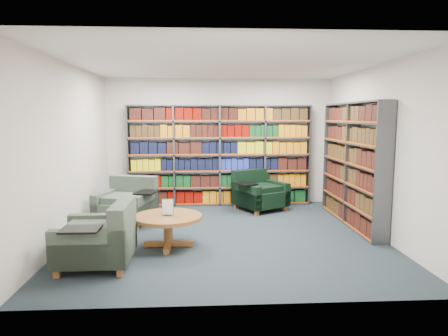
{
  "coord_description": "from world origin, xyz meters",
  "views": [
    {
      "loc": [
        -0.4,
        -6.45,
        1.96
      ],
      "look_at": [
        0.0,
        0.6,
        1.05
      ],
      "focal_mm": 32.0,
      "sensor_mm": 36.0,
      "label": 1
    }
  ],
  "objects": [
    {
      "name": "bookshelf_right",
      "position": [
        2.34,
        0.6,
        1.1
      ],
      "size": [
        0.28,
        2.5,
        2.2
      ],
      "color": "#47494F",
      "rests_on": "ground"
    },
    {
      "name": "chair_teal_front",
      "position": [
        -1.71,
        -1.28,
        0.34
      ],
      "size": [
        0.93,
        1.09,
        0.85
      ],
      "color": "#092134",
      "rests_on": "ground"
    },
    {
      "name": "chair_green_right",
      "position": [
        0.79,
        1.87,
        0.33
      ],
      "size": [
        1.23,
        1.23,
        0.82
      ],
      "color": "black",
      "rests_on": "ground"
    },
    {
      "name": "room_shell",
      "position": [
        0.0,
        0.0,
        1.4
      ],
      "size": [
        5.02,
        5.02,
        2.82
      ],
      "color": "#1A242C",
      "rests_on": "ground"
    },
    {
      "name": "coffee_table",
      "position": [
        -0.91,
        -0.55,
        0.39
      ],
      "size": [
        1.03,
        1.03,
        0.72
      ],
      "color": "#9F6E33",
      "rests_on": "ground"
    },
    {
      "name": "bookshelf_back",
      "position": [
        0.0,
        2.34,
        1.1
      ],
      "size": [
        4.0,
        0.28,
        2.2
      ],
      "color": "#47494F",
      "rests_on": "ground"
    },
    {
      "name": "chair_teal_left",
      "position": [
        -1.77,
        0.92,
        0.34
      ],
      "size": [
        1.2,
        1.13,
        0.84
      ],
      "color": "#092134",
      "rests_on": "ground"
    }
  ]
}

